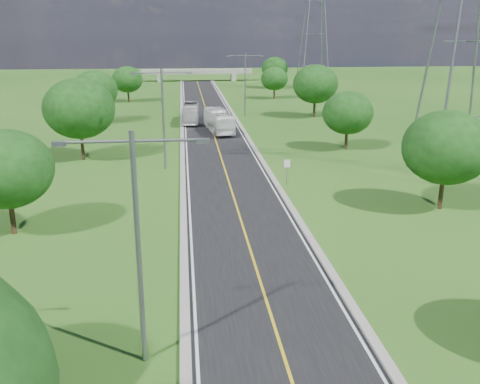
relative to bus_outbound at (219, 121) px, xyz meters
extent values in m
plane|color=#244F16|center=(-0.80, -4.73, -1.54)|extent=(260.00, 260.00, 0.00)
cube|color=black|center=(-0.80, 1.27, -1.51)|extent=(8.00, 150.00, 0.06)
cube|color=gray|center=(-5.05, 1.27, -1.43)|extent=(0.50, 150.00, 0.22)
cube|color=gray|center=(3.45, 1.27, -1.43)|extent=(0.50, 150.00, 0.22)
cylinder|color=slate|center=(4.40, -26.73, -0.34)|extent=(0.08, 0.08, 2.40)
cube|color=white|center=(4.40, -26.76, 0.46)|extent=(0.55, 0.04, 0.70)
cube|color=gray|center=(-10.80, 75.27, -0.54)|extent=(1.20, 3.00, 2.00)
cube|color=gray|center=(9.20, 75.27, -0.54)|extent=(1.20, 3.00, 2.00)
cube|color=gray|center=(-0.80, 75.27, 1.06)|extent=(30.00, 3.00, 1.20)
cylinder|color=slate|center=(-6.80, -52.73, 3.46)|extent=(0.22, 0.22, 10.00)
cylinder|color=slate|center=(-8.20, -52.73, 8.06)|extent=(2.80, 0.12, 0.12)
cylinder|color=slate|center=(-5.40, -52.73, 8.06)|extent=(2.80, 0.12, 0.12)
cube|color=slate|center=(-9.50, -52.73, 8.01)|extent=(0.50, 0.25, 0.18)
cube|color=slate|center=(-4.10, -52.73, 8.01)|extent=(0.50, 0.25, 0.18)
cylinder|color=slate|center=(-6.80, -19.73, 3.46)|extent=(0.22, 0.22, 10.00)
cylinder|color=slate|center=(-8.20, -19.73, 8.06)|extent=(2.80, 0.12, 0.12)
cylinder|color=slate|center=(-5.40, -19.73, 8.06)|extent=(2.80, 0.12, 0.12)
cube|color=slate|center=(-9.50, -19.73, 8.01)|extent=(0.50, 0.25, 0.18)
cube|color=slate|center=(-4.10, -19.73, 8.01)|extent=(0.50, 0.25, 0.18)
cylinder|color=slate|center=(5.20, 13.27, 3.46)|extent=(0.22, 0.22, 10.00)
cylinder|color=slate|center=(3.80, 13.27, 8.06)|extent=(2.80, 0.12, 0.12)
cylinder|color=slate|center=(6.60, 13.27, 8.06)|extent=(2.80, 0.12, 0.12)
cube|color=slate|center=(2.50, 13.27, 8.01)|extent=(0.50, 0.25, 0.18)
cube|color=slate|center=(7.90, 13.27, 8.01)|extent=(0.50, 0.25, 0.18)
cylinder|color=black|center=(-16.80, -36.73, -0.19)|extent=(0.36, 0.36, 2.70)
ellipsoid|color=#163A0F|center=(-16.80, -36.73, 3.11)|extent=(6.30, 6.30, 5.36)
cylinder|color=black|center=(-15.80, -14.73, 0.08)|extent=(0.36, 0.36, 3.24)
ellipsoid|color=#163A0F|center=(-15.80, -14.73, 4.04)|extent=(7.56, 7.56, 6.43)
cylinder|color=black|center=(-17.80, 9.27, -0.10)|extent=(0.36, 0.36, 2.88)
ellipsoid|color=#163A0F|center=(-17.80, 9.27, 3.42)|extent=(6.72, 6.72, 5.71)
cylinder|color=black|center=(-15.30, 33.27, -0.28)|extent=(0.36, 0.36, 2.52)
ellipsoid|color=#163A0F|center=(-15.30, 33.27, 2.80)|extent=(5.88, 5.88, 5.00)
cylinder|color=black|center=(15.20, -34.73, -0.10)|extent=(0.36, 0.36, 2.88)
ellipsoid|color=#163A0F|center=(15.20, -34.73, 3.42)|extent=(6.72, 6.72, 5.71)
cylinder|color=black|center=(14.20, -12.73, -0.28)|extent=(0.36, 0.36, 2.52)
ellipsoid|color=#163A0F|center=(14.20, -12.73, 2.80)|extent=(5.88, 5.88, 5.00)
cylinder|color=black|center=(16.20, 11.27, -0.01)|extent=(0.36, 0.36, 3.06)
ellipsoid|color=#163A0F|center=(16.20, 11.27, 3.73)|extent=(7.14, 7.14, 6.07)
cylinder|color=black|center=(13.70, 35.27, -0.37)|extent=(0.36, 0.36, 2.34)
ellipsoid|color=#163A0F|center=(13.70, 35.27, 2.49)|extent=(5.46, 5.46, 4.64)
cylinder|color=black|center=(17.20, 55.27, -0.19)|extent=(0.36, 0.36, 2.70)
ellipsoid|color=#163A0F|center=(17.20, 55.27, 3.11)|extent=(6.30, 6.30, 5.36)
imported|color=white|center=(0.00, 0.00, 0.00)|extent=(3.72, 10.84, 2.96)
imported|color=silver|center=(-3.69, 8.25, -0.12)|extent=(2.73, 9.87, 2.72)
camera|label=1|loc=(-4.83, -73.00, 12.14)|focal=40.00mm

